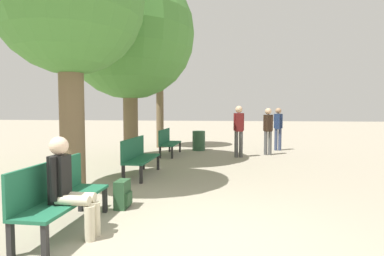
% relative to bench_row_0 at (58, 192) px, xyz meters
% --- Properties ---
extents(ground_plane, '(80.00, 80.00, 0.00)m').
position_rel_bench_row_0_xyz_m(ground_plane, '(1.73, -0.28, -0.50)').
color(ground_plane, gray).
extents(bench_row_0, '(0.48, 1.56, 0.90)m').
position_rel_bench_row_0_xyz_m(bench_row_0, '(0.00, 0.00, 0.00)').
color(bench_row_0, '#1E6042').
rests_on(bench_row_0, ground_plane).
extents(bench_row_1, '(0.48, 1.56, 0.90)m').
position_rel_bench_row_0_xyz_m(bench_row_1, '(0.00, 3.30, 0.00)').
color(bench_row_1, '#1E6042').
rests_on(bench_row_1, ground_plane).
extents(bench_row_2, '(0.48, 1.56, 0.90)m').
position_rel_bench_row_0_xyz_m(bench_row_2, '(0.00, 6.59, 0.00)').
color(bench_row_2, '#1E6042').
rests_on(bench_row_2, ground_plane).
extents(tree_row_0, '(2.75, 2.75, 4.97)m').
position_rel_bench_row_0_xyz_m(tree_row_0, '(-0.78, 1.74, 3.04)').
color(tree_row_0, brown).
rests_on(tree_row_0, ground_plane).
extents(tree_row_1, '(3.79, 3.79, 5.68)m').
position_rel_bench_row_0_xyz_m(tree_row_1, '(-0.78, 5.01, 3.26)').
color(tree_row_1, brown).
rests_on(tree_row_1, ground_plane).
extents(tree_row_2, '(2.45, 2.45, 5.42)m').
position_rel_bench_row_0_xyz_m(tree_row_2, '(-0.78, 8.64, 3.64)').
color(tree_row_2, brown).
rests_on(tree_row_2, ground_plane).
extents(person_seated, '(0.59, 0.33, 1.24)m').
position_rel_bench_row_0_xyz_m(person_seated, '(0.24, -0.16, 0.15)').
color(person_seated, beige).
rests_on(person_seated, ground_plane).
extents(backpack, '(0.22, 0.32, 0.45)m').
position_rel_bench_row_0_xyz_m(backpack, '(0.49, 0.97, -0.28)').
color(backpack, '#284C2D').
rests_on(backpack, ground_plane).
extents(pedestrian_near, '(0.33, 0.28, 1.63)m').
position_rel_bench_row_0_xyz_m(pedestrian_near, '(3.44, 7.07, 0.43)').
color(pedestrian_near, '#4C4C4C').
rests_on(pedestrian_near, ground_plane).
extents(pedestrian_mid, '(0.33, 0.29, 1.65)m').
position_rel_bench_row_0_xyz_m(pedestrian_mid, '(3.97, 8.33, 0.44)').
color(pedestrian_mid, '#384260').
rests_on(pedestrian_mid, ground_plane).
extents(pedestrian_far, '(0.34, 0.26, 1.70)m').
position_rel_bench_row_0_xyz_m(pedestrian_far, '(2.43, 6.42, 0.47)').
color(pedestrian_far, '#4C4C4C').
rests_on(pedestrian_far, ground_plane).
extents(trash_bin, '(0.49, 0.49, 0.76)m').
position_rel_bench_row_0_xyz_m(trash_bin, '(0.93, 7.92, -0.12)').
color(trash_bin, '#2D5138').
rests_on(trash_bin, ground_plane).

